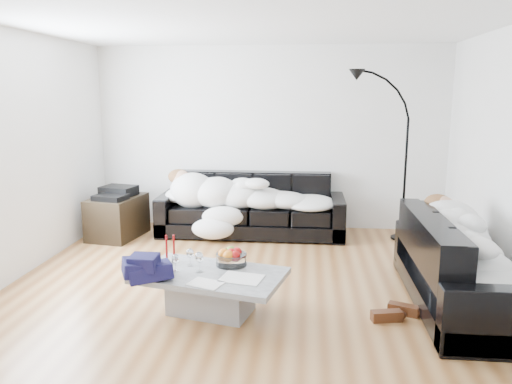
# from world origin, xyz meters

# --- Properties ---
(ground) EXTENTS (5.00, 5.00, 0.00)m
(ground) POSITION_xyz_m (0.00, 0.00, 0.00)
(ground) COLOR brown
(ground) RESTS_ON ground
(wall_back) EXTENTS (5.00, 0.02, 2.60)m
(wall_back) POSITION_xyz_m (0.00, 2.25, 1.30)
(wall_back) COLOR silver
(wall_back) RESTS_ON ground
(wall_left) EXTENTS (0.02, 4.50, 2.60)m
(wall_left) POSITION_xyz_m (-2.50, 0.00, 1.30)
(wall_left) COLOR silver
(wall_left) RESTS_ON ground
(ceiling) EXTENTS (5.00, 5.00, 0.00)m
(ceiling) POSITION_xyz_m (0.00, 0.00, 2.60)
(ceiling) COLOR white
(ceiling) RESTS_ON ground
(sofa_back) EXTENTS (2.55, 0.88, 0.83)m
(sofa_back) POSITION_xyz_m (-0.22, 1.78, 0.42)
(sofa_back) COLOR black
(sofa_back) RESTS_ON ground
(sofa_right) EXTENTS (0.88, 2.05, 0.83)m
(sofa_right) POSITION_xyz_m (1.98, -0.38, 0.41)
(sofa_right) COLOR black
(sofa_right) RESTS_ON ground
(sleeper_back) EXTENTS (2.16, 0.74, 0.43)m
(sleeper_back) POSITION_xyz_m (-0.22, 1.73, 0.64)
(sleeper_back) COLOR white
(sleeper_back) RESTS_ON sofa_back
(sleeper_right) EXTENTS (0.74, 1.76, 0.43)m
(sleeper_right) POSITION_xyz_m (1.98, -0.38, 0.63)
(sleeper_right) COLOR white
(sleeper_right) RESTS_ON sofa_right
(teal_cushion) EXTENTS (0.42, 0.38, 0.20)m
(teal_cushion) POSITION_xyz_m (1.92, 0.25, 0.72)
(teal_cushion) COLOR #0E6356
(teal_cushion) RESTS_ON sofa_right
(coffee_table) EXTENTS (1.42, 1.03, 0.37)m
(coffee_table) POSITION_xyz_m (-0.30, -0.77, 0.19)
(coffee_table) COLOR #939699
(coffee_table) RESTS_ON ground
(fruit_bowl) EXTENTS (0.29, 0.29, 0.18)m
(fruit_bowl) POSITION_xyz_m (-0.14, -0.56, 0.46)
(fruit_bowl) COLOR white
(fruit_bowl) RESTS_ON coffee_table
(wine_glass_a) EXTENTS (0.07, 0.07, 0.16)m
(wine_glass_a) POSITION_xyz_m (-0.52, -0.61, 0.46)
(wine_glass_a) COLOR white
(wine_glass_a) RESTS_ON coffee_table
(wine_glass_b) EXTENTS (0.08, 0.08, 0.16)m
(wine_glass_b) POSITION_xyz_m (-0.61, -0.77, 0.45)
(wine_glass_b) COLOR white
(wine_glass_b) RESTS_ON coffee_table
(wine_glass_c) EXTENTS (0.08, 0.08, 0.18)m
(wine_glass_c) POSITION_xyz_m (-0.40, -0.76, 0.47)
(wine_glass_c) COLOR white
(wine_glass_c) RESTS_ON coffee_table
(candle_left) EXTENTS (0.05, 0.05, 0.26)m
(candle_left) POSITION_xyz_m (-0.76, -0.54, 0.51)
(candle_left) COLOR maroon
(candle_left) RESTS_ON coffee_table
(candle_right) EXTENTS (0.06, 0.06, 0.26)m
(candle_right) POSITION_xyz_m (-0.69, -0.52, 0.51)
(candle_right) COLOR maroon
(candle_right) RESTS_ON coffee_table
(newspaper_a) EXTENTS (0.40, 0.34, 0.01)m
(newspaper_a) POSITION_xyz_m (-0.00, -0.89, 0.38)
(newspaper_a) COLOR silver
(newspaper_a) RESTS_ON coffee_table
(newspaper_b) EXTENTS (0.33, 0.28, 0.01)m
(newspaper_b) POSITION_xyz_m (-0.29, -1.04, 0.38)
(newspaper_b) COLOR silver
(newspaper_b) RESTS_ON coffee_table
(navy_jacket) EXTENTS (0.45, 0.40, 0.19)m
(navy_jacket) POSITION_xyz_m (-0.81, -1.00, 0.55)
(navy_jacket) COLOR black
(navy_jacket) RESTS_ON coffee_table
(shoes) EXTENTS (0.46, 0.34, 0.10)m
(shoes) POSITION_xyz_m (1.33, -0.72, 0.05)
(shoes) COLOR #472311
(shoes) RESTS_ON ground
(av_cabinet) EXTENTS (0.69, 0.89, 0.56)m
(av_cabinet) POSITION_xyz_m (-2.02, 1.46, 0.28)
(av_cabinet) COLOR black
(av_cabinet) RESTS_ON ground
(stereo) EXTENTS (0.50, 0.43, 0.13)m
(stereo) POSITION_xyz_m (-2.02, 1.46, 0.62)
(stereo) COLOR black
(stereo) RESTS_ON av_cabinet
(floor_lamp) EXTENTS (0.73, 0.30, 1.98)m
(floor_lamp) POSITION_xyz_m (1.83, 1.76, 0.99)
(floor_lamp) COLOR black
(floor_lamp) RESTS_ON ground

